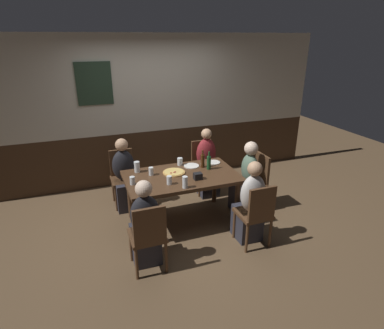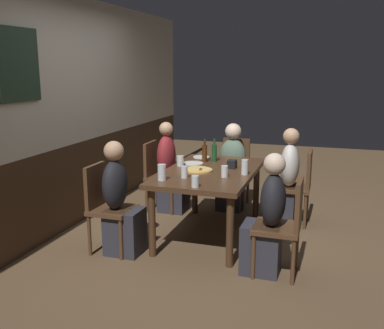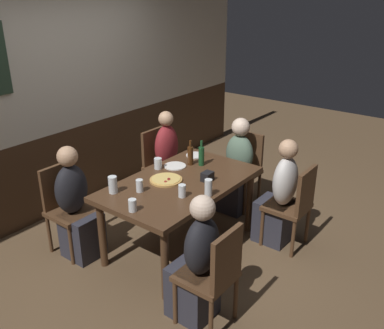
{
  "view_description": "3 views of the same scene",
  "coord_description": "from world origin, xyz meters",
  "views": [
    {
      "loc": [
        -1.28,
        -3.87,
        2.55
      ],
      "look_at": [
        0.19,
        0.09,
        0.84
      ],
      "focal_mm": 29.9,
      "sensor_mm": 36.0,
      "label": 1
    },
    {
      "loc": [
        -4.43,
        -1.24,
        1.83
      ],
      "look_at": [
        -0.22,
        0.13,
        0.84
      ],
      "focal_mm": 41.55,
      "sensor_mm": 36.0,
      "label": 2
    },
    {
      "loc": [
        -2.86,
        -2.33,
        2.47
      ],
      "look_at": [
        0.16,
        -0.02,
        0.86
      ],
      "focal_mm": 39.78,
      "sensor_mm": 36.0,
      "label": 3
    }
  ],
  "objects": [
    {
      "name": "person_right_far",
      "position": [
        0.69,
        0.72,
        0.48
      ],
      "size": [
        0.34,
        0.37,
        1.14
      ],
      "color": "#2D2D38",
      "rests_on": "ground_plane"
    },
    {
      "name": "pizza",
      "position": [
        -0.08,
        0.11,
        0.75
      ],
      "size": [
        0.31,
        0.31,
        0.03
      ],
      "color": "tan",
      "rests_on": "dining_table"
    },
    {
      "name": "person_left_near",
      "position": [
        -0.69,
        -0.72,
        0.46
      ],
      "size": [
        0.34,
        0.37,
        1.1
      ],
      "color": "#2D2D38",
      "rests_on": "ground_plane"
    },
    {
      "name": "chair_right_near",
      "position": [
        0.69,
        -0.88,
        0.5
      ],
      "size": [
        0.4,
        0.4,
        0.88
      ],
      "color": "#513521",
      "rests_on": "ground_plane"
    },
    {
      "name": "beer_bottle_green",
      "position": [
        0.44,
        0.07,
        0.85
      ],
      "size": [
        0.06,
        0.06,
        0.27
      ],
      "color": "#194723",
      "rests_on": "dining_table"
    },
    {
      "name": "beer_glass_tall",
      "position": [
        -0.7,
        -0.05,
        0.79
      ],
      "size": [
        0.07,
        0.07,
        0.11
      ],
      "color": "silver",
      "rests_on": "dining_table"
    },
    {
      "name": "chair_right_far",
      "position": [
        0.69,
        0.88,
        0.5
      ],
      "size": [
        0.4,
        0.4,
        0.88
      ],
      "color": "#513521",
      "rests_on": "ground_plane"
    },
    {
      "name": "pint_glass_amber",
      "position": [
        0.1,
        0.37,
        0.79
      ],
      "size": [
        0.08,
        0.08,
        0.11
      ],
      "color": "silver",
      "rests_on": "dining_table"
    },
    {
      "name": "dining_table",
      "position": [
        0.0,
        0.0,
        0.66
      ],
      "size": [
        1.57,
        0.93,
        0.74
      ],
      "color": "#472D1C",
      "rests_on": "ground_plane"
    },
    {
      "name": "chair_left_far",
      "position": [
        -0.69,
        0.88,
        0.5
      ],
      "size": [
        0.4,
        0.4,
        0.88
      ],
      "color": "#513521",
      "rests_on": "ground_plane"
    },
    {
      "name": "beer_glass_half",
      "position": [
        -0.08,
        -0.39,
        0.81
      ],
      "size": [
        0.07,
        0.07,
        0.16
      ],
      "color": "silver",
      "rests_on": "dining_table"
    },
    {
      "name": "person_left_far",
      "position": [
        -0.69,
        0.72,
        0.47
      ],
      "size": [
        0.34,
        0.37,
        1.12
      ],
      "color": "#2D2D38",
      "rests_on": "ground_plane"
    },
    {
      "name": "wall_back",
      "position": [
        -0.01,
        1.65,
        1.3
      ],
      "size": [
        6.4,
        0.13,
        2.6
      ],
      "color": "#3D2819",
      "rests_on": "ground_plane"
    },
    {
      "name": "condiment_caddy",
      "position": [
        0.16,
        -0.2,
        0.79
      ],
      "size": [
        0.11,
        0.09,
        0.09
      ],
      "primitive_type": "cube",
      "color": "black",
      "rests_on": "dining_table"
    },
    {
      "name": "chair_head_east",
      "position": [
        1.2,
        0.0,
        0.5
      ],
      "size": [
        0.4,
        0.4,
        0.88
      ],
      "color": "#513521",
      "rests_on": "ground_plane"
    },
    {
      "name": "tumbler_short",
      "position": [
        -0.24,
        -0.22,
        0.79
      ],
      "size": [
        0.07,
        0.07,
        0.12
      ],
      "color": "silver",
      "rests_on": "dining_table"
    },
    {
      "name": "beer_bottle_brown",
      "position": [
        0.38,
        0.17,
        0.85
      ],
      "size": [
        0.06,
        0.06,
        0.27
      ],
      "color": "#42230F",
      "rests_on": "dining_table"
    },
    {
      "name": "plate_white_small",
      "position": [
        0.61,
        0.28,
        0.75
      ],
      "size": [
        0.2,
        0.2,
        0.01
      ],
      "primitive_type": "cylinder",
      "color": "white",
      "rests_on": "dining_table"
    },
    {
      "name": "person_head_east",
      "position": [
        1.04,
        0.0,
        0.47
      ],
      "size": [
        0.37,
        0.34,
        1.11
      ],
      "color": "#2D2D38",
      "rests_on": "ground_plane"
    },
    {
      "name": "ground_plane",
      "position": [
        0.0,
        0.0,
        0.0
      ],
      "size": [
        12.0,
        12.0,
        0.0
      ],
      "primitive_type": "plane",
      "color": "brown"
    },
    {
      "name": "plate_white_large",
      "position": [
        0.24,
        0.27,
        0.75
      ],
      "size": [
        0.23,
        0.23,
        0.01
      ],
      "primitive_type": "cylinder",
      "color": "white",
      "rests_on": "dining_table"
    },
    {
      "name": "chair_left_near",
      "position": [
        -0.69,
        -0.88,
        0.5
      ],
      "size": [
        0.4,
        0.4,
        0.88
      ],
      "color": "#513521",
      "rests_on": "ground_plane"
    },
    {
      "name": "tumbler_water",
      "position": [
        -0.4,
        0.15,
        0.79
      ],
      "size": [
        0.07,
        0.07,
        0.12
      ],
      "color": "silver",
      "rests_on": "dining_table"
    },
    {
      "name": "pint_glass_stout",
      "position": [
        -0.56,
        0.33,
        0.81
      ],
      "size": [
        0.08,
        0.08,
        0.16
      ],
      "color": "silver",
      "rests_on": "dining_table"
    },
    {
      "name": "person_right_near",
      "position": [
        0.69,
        -0.72,
        0.48
      ],
      "size": [
        0.34,
        0.37,
        1.13
      ],
      "color": "#2D2D38",
      "rests_on": "ground_plane"
    }
  ]
}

